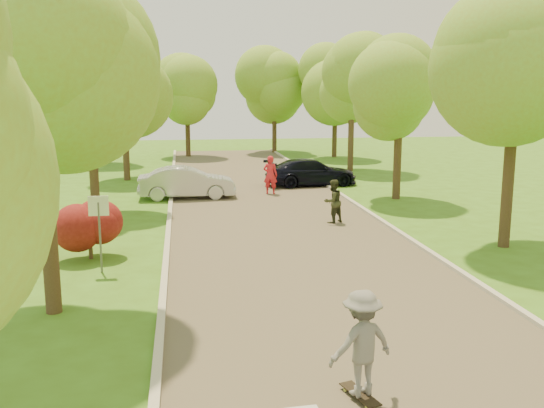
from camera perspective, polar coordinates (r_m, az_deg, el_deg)
ground at (r=14.20m, az=6.44°, el=-10.12°), size 100.00×100.00×0.00m
road at (r=21.69m, az=1.01°, el=-2.70°), size 8.00×60.00×0.01m
curb_left at (r=21.40m, az=-9.76°, el=-2.89°), size 0.18×60.00×0.12m
curb_right at (r=22.68m, az=11.16°, el=-2.16°), size 0.18×60.00×0.12m
street_sign at (r=17.31m, az=-15.97°, el=-1.27°), size 0.55×0.06×2.17m
red_shrub at (r=18.93m, az=-16.83°, el=-1.75°), size 1.70×1.70×1.95m
tree_l_mida at (r=14.09m, az=-20.32°, el=10.63°), size 4.71×4.60×7.39m
tree_l_midb at (r=25.03m, az=-16.33°, el=9.26°), size 4.30×4.20×6.62m
tree_l_far at (r=34.93m, az=-13.51°, el=11.12°), size 4.92×4.80×7.79m
tree_r_mida at (r=20.69m, az=22.52°, el=11.31°), size 5.13×5.00×7.95m
tree_r_midb at (r=28.64m, az=12.32°, el=10.15°), size 4.51×4.40×7.01m
tree_r_far at (r=38.35m, az=7.91°, el=11.79°), size 5.33×5.20×8.34m
tree_bg_a at (r=43.13m, az=-15.82°, el=10.68°), size 5.12×5.00×7.72m
tree_bg_b at (r=46.32m, az=6.27°, el=11.26°), size 5.12×5.00×7.95m
tree_bg_c at (r=46.81m, az=-7.77°, el=10.59°), size 4.92×4.80×7.33m
tree_bg_d at (r=49.41m, az=0.49°, el=11.02°), size 5.12×5.00×7.72m
silver_sedan at (r=28.72m, az=-8.02°, el=2.01°), size 4.54×1.63×1.49m
dark_sedan at (r=32.35m, az=3.71°, el=3.00°), size 5.07×2.48×1.42m
longboard at (r=10.54m, az=8.28°, el=-17.31°), size 0.50×0.94×0.11m
skateboarder at (r=10.15m, az=8.42°, el=-12.81°), size 1.28×0.96×1.77m
person_striped at (r=29.54m, az=-0.16°, el=2.75°), size 0.80×0.65×1.89m
person_olive at (r=23.21m, az=5.75°, el=0.25°), size 1.02×0.95×1.68m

